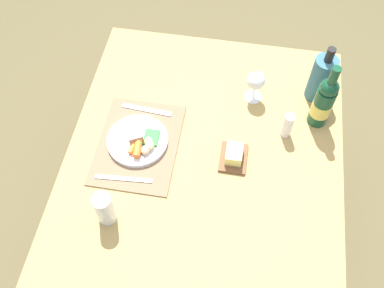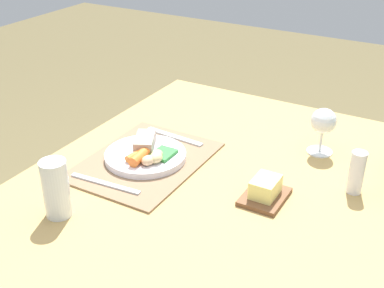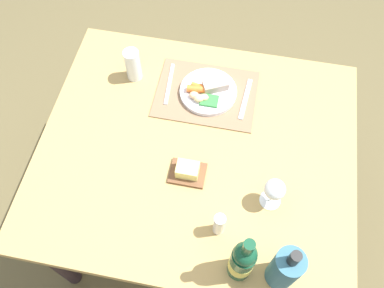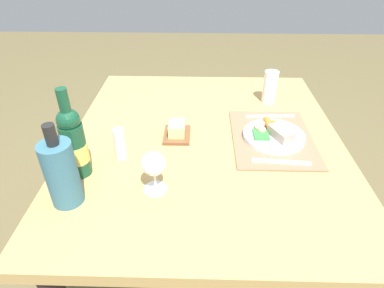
{
  "view_description": "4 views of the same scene",
  "coord_description": "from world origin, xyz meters",
  "px_view_note": "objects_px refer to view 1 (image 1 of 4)",
  "views": [
    {
      "loc": [
        0.86,
        0.09,
        2.13
      ],
      "look_at": [
        -0.0,
        -0.05,
        0.76
      ],
      "focal_mm": 41.07,
      "sensor_mm": 36.0,
      "label": 1
    },
    {
      "loc": [
        1.01,
        0.47,
        1.43
      ],
      "look_at": [
        0.02,
        -0.1,
        0.82
      ],
      "focal_mm": 47.08,
      "sensor_mm": 36.0,
      "label": 2
    },
    {
      "loc": [
        -0.12,
        0.72,
        2.07
      ],
      "look_at": [
        0.01,
        0.03,
        0.8
      ],
      "focal_mm": 38.09,
      "sensor_mm": 36.0,
      "label": 3
    },
    {
      "loc": [
        -1.04,
        0.02,
        1.4
      ],
      "look_at": [
        -0.1,
        0.05,
        0.76
      ],
      "focal_mm": 30.58,
      "sensor_mm": 36.0,
      "label": 4
    }
  ],
  "objects_px": {
    "dining_table": "(204,164)",
    "wine_glass": "(256,82)",
    "cooler_bottle": "(322,78)",
    "salt_shaker": "(288,126)",
    "fork": "(147,110)",
    "dinner_plate": "(138,141)",
    "butter_dish": "(234,155)",
    "knife": "(123,179)",
    "water_tumbler": "(105,210)",
    "wine_bottle": "(324,102)"
  },
  "relations": [
    {
      "from": "knife",
      "to": "wine_glass",
      "type": "relative_size",
      "value": 1.51
    },
    {
      "from": "dinner_plate",
      "to": "salt_shaker",
      "type": "height_order",
      "value": "salt_shaker"
    },
    {
      "from": "wine_glass",
      "to": "water_tumbler",
      "type": "bearing_deg",
      "value": -36.19
    },
    {
      "from": "cooler_bottle",
      "to": "knife",
      "type": "bearing_deg",
      "value": -53.05
    },
    {
      "from": "cooler_bottle",
      "to": "water_tumbler",
      "type": "distance_m",
      "value": 0.96
    },
    {
      "from": "wine_bottle",
      "to": "cooler_bottle",
      "type": "bearing_deg",
      "value": -177.79
    },
    {
      "from": "fork",
      "to": "dinner_plate",
      "type": "bearing_deg",
      "value": 4.75
    },
    {
      "from": "salt_shaker",
      "to": "knife",
      "type": "bearing_deg",
      "value": -62.46
    },
    {
      "from": "water_tumbler",
      "to": "cooler_bottle",
      "type": "bearing_deg",
      "value": 133.55
    },
    {
      "from": "salt_shaker",
      "to": "water_tumbler",
      "type": "distance_m",
      "value": 0.74
    },
    {
      "from": "fork",
      "to": "salt_shaker",
      "type": "relative_size",
      "value": 1.75
    },
    {
      "from": "water_tumbler",
      "to": "dining_table",
      "type": "bearing_deg",
      "value": 137.51
    },
    {
      "from": "dinner_plate",
      "to": "butter_dish",
      "type": "distance_m",
      "value": 0.36
    },
    {
      "from": "knife",
      "to": "water_tumbler",
      "type": "relative_size",
      "value": 1.44
    },
    {
      "from": "dining_table",
      "to": "salt_shaker",
      "type": "xyz_separation_m",
      "value": [
        -0.13,
        0.29,
        0.15
      ]
    },
    {
      "from": "wine_glass",
      "to": "dinner_plate",
      "type": "bearing_deg",
      "value": -54.13
    },
    {
      "from": "cooler_bottle",
      "to": "fork",
      "type": "bearing_deg",
      "value": -73.71
    },
    {
      "from": "dining_table",
      "to": "knife",
      "type": "distance_m",
      "value": 0.33
    },
    {
      "from": "dining_table",
      "to": "cooler_bottle",
      "type": "xyz_separation_m",
      "value": [
        -0.35,
        0.41,
        0.19
      ]
    },
    {
      "from": "butter_dish",
      "to": "salt_shaker",
      "type": "xyz_separation_m",
      "value": [
        -0.14,
        0.19,
        0.03
      ]
    },
    {
      "from": "cooler_bottle",
      "to": "wine_glass",
      "type": "relative_size",
      "value": 1.89
    },
    {
      "from": "cooler_bottle",
      "to": "water_tumbler",
      "type": "height_order",
      "value": "cooler_bottle"
    },
    {
      "from": "fork",
      "to": "wine_glass",
      "type": "relative_size",
      "value": 1.46
    },
    {
      "from": "dinner_plate",
      "to": "wine_glass",
      "type": "xyz_separation_m",
      "value": [
        -0.3,
        0.41,
        0.07
      ]
    },
    {
      "from": "dinner_plate",
      "to": "butter_dish",
      "type": "height_order",
      "value": "dinner_plate"
    },
    {
      "from": "wine_bottle",
      "to": "wine_glass",
      "type": "xyz_separation_m",
      "value": [
        -0.08,
        -0.26,
        -0.02
      ]
    },
    {
      "from": "cooler_bottle",
      "to": "salt_shaker",
      "type": "distance_m",
      "value": 0.25
    },
    {
      "from": "wine_bottle",
      "to": "salt_shaker",
      "type": "bearing_deg",
      "value": -54.06
    },
    {
      "from": "fork",
      "to": "water_tumbler",
      "type": "bearing_deg",
      "value": 0.2
    },
    {
      "from": "water_tumbler",
      "to": "butter_dish",
      "type": "bearing_deg",
      "value": 127.33
    },
    {
      "from": "knife",
      "to": "salt_shaker",
      "type": "relative_size",
      "value": 1.81
    },
    {
      "from": "knife",
      "to": "wine_glass",
      "type": "height_order",
      "value": "wine_glass"
    },
    {
      "from": "water_tumbler",
      "to": "salt_shaker",
      "type": "bearing_deg",
      "value": 127.42
    },
    {
      "from": "dinner_plate",
      "to": "wine_glass",
      "type": "relative_size",
      "value": 1.67
    },
    {
      "from": "dinner_plate",
      "to": "water_tumbler",
      "type": "distance_m",
      "value": 0.32
    },
    {
      "from": "dinner_plate",
      "to": "wine_glass",
      "type": "distance_m",
      "value": 0.51
    },
    {
      "from": "dining_table",
      "to": "wine_glass",
      "type": "height_order",
      "value": "wine_glass"
    },
    {
      "from": "dining_table",
      "to": "wine_glass",
      "type": "xyz_separation_m",
      "value": [
        -0.29,
        0.16,
        0.18
      ]
    },
    {
      "from": "dinner_plate",
      "to": "wine_bottle",
      "type": "xyz_separation_m",
      "value": [
        -0.22,
        0.67,
        0.1
      ]
    },
    {
      "from": "fork",
      "to": "salt_shaker",
      "type": "height_order",
      "value": "salt_shaker"
    },
    {
      "from": "fork",
      "to": "dining_table",
      "type": "bearing_deg",
      "value": 63.47
    },
    {
      "from": "water_tumbler",
      "to": "wine_bottle",
      "type": "bearing_deg",
      "value": 127.18
    },
    {
      "from": "cooler_bottle",
      "to": "wine_bottle",
      "type": "relative_size",
      "value": 0.87
    },
    {
      "from": "fork",
      "to": "butter_dish",
      "type": "bearing_deg",
      "value": 70.07
    },
    {
      "from": "butter_dish",
      "to": "wine_glass",
      "type": "relative_size",
      "value": 0.94
    },
    {
      "from": "wine_bottle",
      "to": "salt_shaker",
      "type": "distance_m",
      "value": 0.16
    },
    {
      "from": "salt_shaker",
      "to": "wine_glass",
      "type": "height_order",
      "value": "wine_glass"
    },
    {
      "from": "cooler_bottle",
      "to": "water_tumbler",
      "type": "bearing_deg",
      "value": -46.45
    },
    {
      "from": "butter_dish",
      "to": "cooler_bottle",
      "type": "relative_size",
      "value": 0.5
    },
    {
      "from": "wine_glass",
      "to": "butter_dish",
      "type": "bearing_deg",
      "value": -8.67
    }
  ]
}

